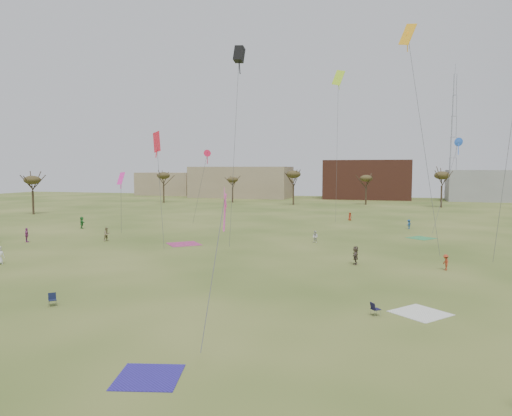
# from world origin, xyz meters

# --- Properties ---
(ground) EXTENTS (260.00, 260.00, 0.00)m
(ground) POSITION_xyz_m (0.00, 0.00, 0.00)
(ground) COLOR #334D18
(ground) RESTS_ON ground
(spectator_fore_b) EXTENTS (0.95, 1.05, 1.77)m
(spectator_fore_b) POSITION_xyz_m (-22.64, 20.84, 0.88)
(spectator_fore_b) COLOR #8D7E5A
(spectator_fore_b) RESTS_ON ground
(spectator_fore_c) EXTENTS (0.65, 1.71, 1.81)m
(spectator_fore_c) POSITION_xyz_m (9.38, 14.41, 0.90)
(spectator_fore_c) COLOR brown
(spectator_fore_c) RESTS_ON ground
(flyer_mid_b) EXTENTS (0.76, 1.05, 1.47)m
(flyer_mid_b) POSITION_xyz_m (17.54, 14.09, 0.73)
(flyer_mid_b) COLOR #AD3B20
(flyer_mid_b) RESTS_ON ground
(spectator_mid_d) EXTENTS (0.88, 1.16, 1.83)m
(spectator_mid_d) POSITION_xyz_m (-31.80, 17.08, 0.91)
(spectator_mid_d) COLOR #A5448D
(spectator_mid_d) RESTS_ON ground
(spectator_mid_e) EXTENTS (0.89, 0.80, 1.51)m
(spectator_mid_e) POSITION_xyz_m (3.45, 26.89, 0.75)
(spectator_mid_e) COLOR silver
(spectator_mid_e) RESTS_ON ground
(flyer_far_a) EXTENTS (1.62, 1.59, 1.85)m
(flyer_far_a) POSITION_xyz_m (-33.87, 30.98, 0.93)
(flyer_far_a) COLOR #297B35
(flyer_far_a) RESTS_ON ground
(flyer_far_b) EXTENTS (0.82, 0.85, 1.47)m
(flyer_far_b) POSITION_xyz_m (5.36, 54.46, 0.73)
(flyer_far_b) COLOR #A2331B
(flyer_far_b) RESTS_ON ground
(flyer_far_c) EXTENTS (0.98, 1.10, 1.48)m
(flyer_far_c) POSITION_xyz_m (15.21, 44.62, 0.74)
(flyer_far_c) COLOR navy
(flyer_far_c) RESTS_ON ground
(blanket_blue) EXTENTS (3.38, 3.38, 0.03)m
(blanket_blue) POSITION_xyz_m (2.44, -13.63, 0.00)
(blanket_blue) COLOR #2C2193
(blanket_blue) RESTS_ON ground
(blanket_cream) EXTENTS (4.24, 4.24, 0.03)m
(blanket_cream) POSITION_xyz_m (14.62, -0.33, 0.00)
(blanket_cream) COLOR white
(blanket_cream) RESTS_ON ground
(blanket_plum) EXTENTS (5.19, 5.19, 0.03)m
(blanket_plum) POSITION_xyz_m (-11.99, 21.23, 0.00)
(blanket_plum) COLOR #B13672
(blanket_plum) RESTS_ON ground
(blanket_olive) EXTENTS (4.22, 4.22, 0.03)m
(blanket_olive) POSITION_xyz_m (16.53, 34.77, 0.00)
(blanket_olive) COLOR #379752
(blanket_olive) RESTS_ON ground
(camp_chair_left) EXTENTS (0.74, 0.74, 0.87)m
(camp_chair_left) POSITION_xyz_m (-9.29, -5.57, 0.26)
(camp_chair_left) COLOR #131A36
(camp_chair_left) RESTS_ON ground
(camp_chair_center) EXTENTS (0.73, 0.72, 0.87)m
(camp_chair_center) POSITION_xyz_m (11.85, -1.64, 0.26)
(camp_chair_center) COLOR #161437
(camp_chair_center) RESTS_ON ground
(kites_aloft) EXTENTS (51.03, 55.48, 23.48)m
(kites_aloft) POSITION_xyz_m (1.99, 19.83, 17.80)
(kites_aloft) COLOR #FD50BD
(kites_aloft) RESTS_ON ground
(tree_line) EXTENTS (117.44, 49.32, 8.91)m
(tree_line) POSITION_xyz_m (-2.85, 79.12, 7.09)
(tree_line) COLOR #3A2B1E
(tree_line) RESTS_ON ground
(building_tan) EXTENTS (32.00, 14.00, 10.00)m
(building_tan) POSITION_xyz_m (-35.00, 115.00, 5.00)
(building_tan) COLOR #937F60
(building_tan) RESTS_ON ground
(building_brick) EXTENTS (26.00, 16.00, 12.00)m
(building_brick) POSITION_xyz_m (5.00, 120.00, 6.00)
(building_brick) COLOR brown
(building_brick) RESTS_ON ground
(building_grey) EXTENTS (24.00, 12.00, 9.00)m
(building_grey) POSITION_xyz_m (40.00, 118.00, 4.50)
(building_grey) COLOR gray
(building_grey) RESTS_ON ground
(building_tan_west) EXTENTS (20.00, 12.00, 8.00)m
(building_tan_west) POSITION_xyz_m (-65.00, 122.00, 4.00)
(building_tan_west) COLOR #937F60
(building_tan_west) RESTS_ON ground
(radio_tower) EXTENTS (1.51, 1.72, 41.00)m
(radio_tower) POSITION_xyz_m (30.00, 125.00, 19.21)
(radio_tower) COLOR #9EA3A8
(radio_tower) RESTS_ON ground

